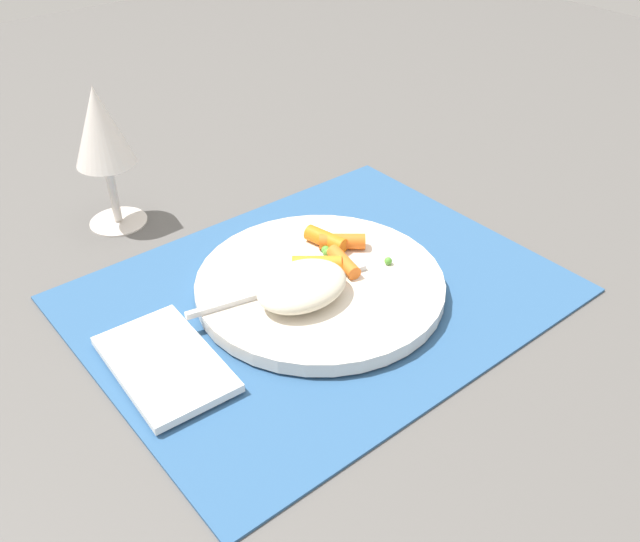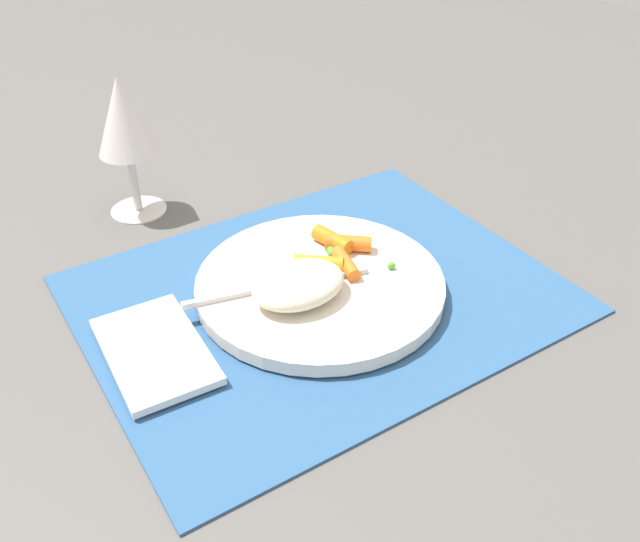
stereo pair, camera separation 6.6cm
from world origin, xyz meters
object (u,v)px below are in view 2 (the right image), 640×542
object	(u,v)px
plate	(320,285)
rice_mound	(298,284)
fork	(296,282)
carrot_portion	(334,253)
napkin	(155,352)
wine_glass	(123,121)

from	to	relation	value
plate	rice_mound	size ratio (longest dim) A/B	2.67
fork	carrot_portion	bearing A→B (deg)	15.29
plate	fork	world-z (taller)	fork
napkin	rice_mound	bearing A→B (deg)	-4.92
plate	carrot_portion	bearing A→B (deg)	33.64
plate	napkin	size ratio (longest dim) A/B	1.86
plate	fork	bearing A→B (deg)	167.31
napkin	wine_glass	bearing A→B (deg)	72.83
carrot_portion	plate	bearing A→B (deg)	-146.36
carrot_portion	fork	size ratio (longest dim) A/B	0.51
carrot_portion	wine_glass	world-z (taller)	wine_glass
plate	wine_glass	world-z (taller)	wine_glass
wine_glass	napkin	bearing A→B (deg)	-107.17
carrot_portion	wine_glass	bearing A→B (deg)	117.57
carrot_portion	fork	distance (m)	0.06
carrot_portion	fork	bearing A→B (deg)	-164.71
rice_mound	fork	distance (m)	0.02
napkin	plate	bearing A→B (deg)	0.49
rice_mound	napkin	xyz separation A→B (m)	(-0.14, 0.01, -0.03)
rice_mound	napkin	world-z (taller)	rice_mound
rice_mound	carrot_portion	bearing A→B (deg)	28.11
rice_mound	carrot_portion	xyz separation A→B (m)	(0.06, 0.03, -0.01)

